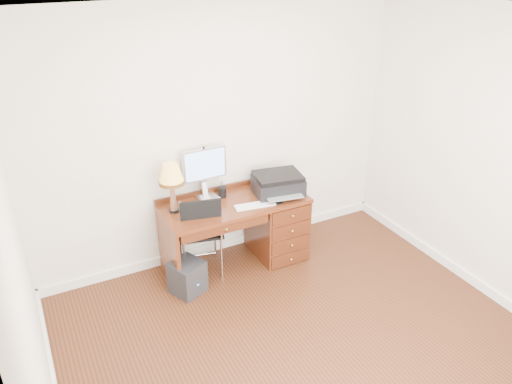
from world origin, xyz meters
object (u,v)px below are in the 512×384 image
monitor (205,167)px  chair (202,227)px  printer (278,184)px  equipment_box (187,277)px  desk (262,223)px  leg_lamp (171,177)px  phone (205,195)px

monitor → chair: bearing=-124.0°
monitor → printer: (0.70, -0.27, -0.23)m
chair → equipment_box: 0.51m
desk → leg_lamp: leg_lamp is taller
phone → printer: bearing=-13.8°
desk → chair: (-0.70, -0.03, 0.16)m
phone → equipment_box: (-0.38, -0.40, -0.64)m
desk → equipment_box: size_ratio=4.43×
monitor → phone: 0.29m
chair → monitor: bearing=70.6°
printer → leg_lamp: size_ratio=1.09×
printer → chair: (-0.87, -0.00, -0.29)m
leg_lamp → equipment_box: leg_lamp is taller
leg_lamp → monitor: bearing=20.8°
desk → equipment_box: bearing=-166.2°
monitor → leg_lamp: bearing=-161.0°
monitor → leg_lamp: size_ratio=1.06×
desk → printer: (0.17, -0.03, 0.45)m
monitor → chair: monitor is taller
monitor → printer: 0.79m
printer → equipment_box: (-1.13, -0.20, -0.69)m
desk → leg_lamp: bearing=174.8°
desk → printer: 0.48m
desk → chair: bearing=-177.4°
desk → equipment_box: 1.01m
equipment_box → desk: bearing=-9.9°
equipment_box → printer: bearing=-13.5°
phone → chair: phone is taller
monitor → chair: (-0.17, -0.27, -0.52)m
equipment_box → chair: bearing=15.0°
monitor → leg_lamp: monitor is taller
chair → equipment_box: size_ratio=2.77×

